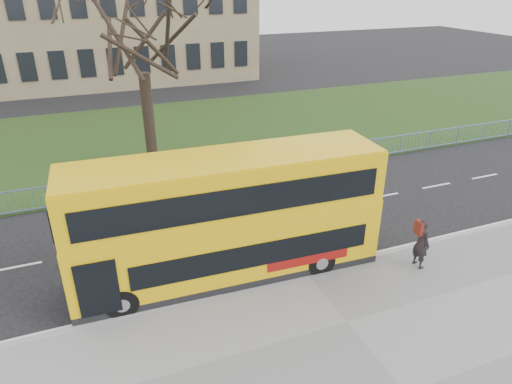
% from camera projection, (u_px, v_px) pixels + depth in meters
% --- Properties ---
extents(ground, '(120.00, 120.00, 0.00)m').
position_uv_depth(ground, '(286.00, 251.00, 16.48)').
color(ground, black).
rests_on(ground, ground).
extents(kerb, '(80.00, 0.20, 0.14)m').
position_uv_depth(kerb, '(306.00, 273.00, 15.15)').
color(kerb, '#949496').
rests_on(kerb, ground).
extents(grass_verge, '(80.00, 15.40, 0.08)m').
position_uv_depth(grass_verge, '(189.00, 133.00, 28.45)').
color(grass_verge, '#233C16').
rests_on(grass_verge, ground).
extents(guard_railing, '(40.00, 0.12, 1.10)m').
position_uv_depth(guard_railing, '(228.00, 171.00, 21.78)').
color(guard_railing, '#6683B6').
rests_on(guard_railing, ground).
extents(bare_tree, '(7.83, 7.83, 11.19)m').
position_uv_depth(bare_tree, '(142.00, 53.00, 21.41)').
color(bare_tree, black).
rests_on(bare_tree, grass_verge).
extents(yellow_bus, '(9.90, 2.74, 4.11)m').
position_uv_depth(yellow_bus, '(227.00, 215.00, 14.32)').
color(yellow_bus, yellow).
rests_on(yellow_bus, ground).
extents(pedestrian, '(0.45, 0.66, 1.79)m').
position_uv_depth(pedestrian, '(421.00, 243.00, 15.10)').
color(pedestrian, black).
rests_on(pedestrian, pavement).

